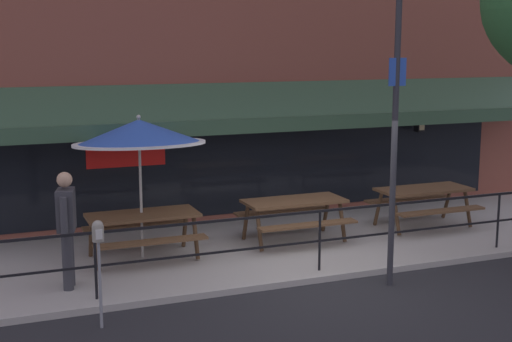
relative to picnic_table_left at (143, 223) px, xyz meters
name	(u,v)px	position (x,y,z in m)	size (l,w,h in m)	color
ground_plane	(328,282)	(2.42, -1.91, -0.71)	(120.00, 120.00, 0.00)	#232326
patio_deck	(276,245)	(2.42, 0.09, -0.66)	(15.00, 4.00, 0.10)	#ADA89E
restaurant_building	(233,29)	(2.42, 2.31, 3.18)	(15.00, 1.60, 7.83)	brown
patio_railing	(320,227)	(2.42, -1.61, 0.09)	(13.84, 0.04, 0.97)	black
picnic_table_left	(143,223)	(0.00, 0.00, 0.00)	(1.80, 1.42, 0.76)	brown
picnic_table_centre	(294,208)	(2.74, 0.04, 0.00)	(1.80, 1.42, 0.76)	brown
picnic_table_right	(423,196)	(5.49, 0.06, 0.00)	(1.80, 1.42, 0.76)	brown
patio_umbrella_left	(139,133)	(0.00, 0.09, 1.47)	(2.14, 2.14, 2.38)	#B7B2A8
pedestrian_walking	(67,224)	(-1.32, -0.99, 0.35)	(0.33, 0.61, 1.71)	#333338
parking_meter_near	(98,241)	(-1.10, -2.42, 0.44)	(0.15, 0.16, 1.42)	gray
street_sign_pole	(395,135)	(3.23, -2.37, 1.57)	(0.28, 0.09, 4.44)	#2D2D33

